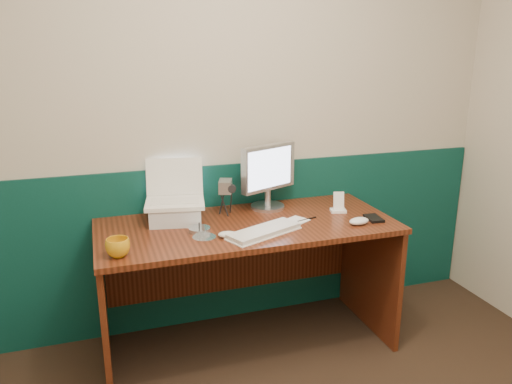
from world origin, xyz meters
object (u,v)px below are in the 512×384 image
object	(u,v)px
mug	(118,248)
camcorder	(226,198)
laptop	(174,182)
monitor	(268,178)
keyboard	(264,232)
desk	(248,286)

from	to	relation	value
mug	camcorder	xyz separation A→B (m)	(0.62, 0.42, 0.05)
laptop	monitor	xyz separation A→B (m)	(0.56, 0.07, -0.04)
mug	keyboard	bearing A→B (deg)	4.81
monitor	camcorder	world-z (taller)	monitor
monitor	camcorder	size ratio (longest dim) A/B	1.91
camcorder	mug	bearing A→B (deg)	-126.39
monitor	keyboard	xyz separation A→B (m)	(-0.16, -0.40, -0.17)
mug	desk	bearing A→B (deg)	18.94
desk	laptop	xyz separation A→B (m)	(-0.36, 0.16, 0.60)
desk	laptop	world-z (taller)	laptop
monitor	mug	bearing A→B (deg)	-175.63
laptop	camcorder	bearing A→B (deg)	16.05
monitor	mug	size ratio (longest dim) A/B	3.38
monitor	keyboard	size ratio (longest dim) A/B	0.93
desk	camcorder	distance (m)	0.51
keyboard	camcorder	bearing A→B (deg)	83.12
mug	camcorder	world-z (taller)	camcorder
desk	camcorder	xyz separation A→B (m)	(-0.07, 0.19, 0.47)
laptop	keyboard	world-z (taller)	laptop
keyboard	mug	xyz separation A→B (m)	(-0.72, -0.06, 0.03)
laptop	monitor	world-z (taller)	monitor
mug	camcorder	bearing A→B (deg)	34.33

